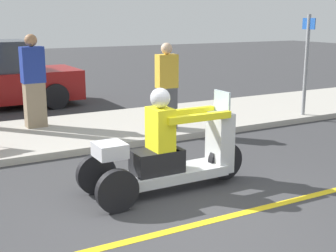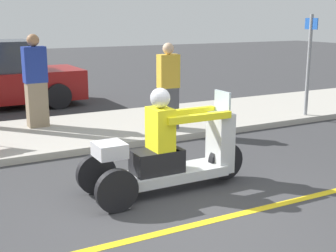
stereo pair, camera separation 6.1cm
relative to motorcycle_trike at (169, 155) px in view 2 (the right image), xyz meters
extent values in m
plane|color=#38383A|center=(-0.23, -1.10, -0.49)|extent=(60.00, 60.00, 0.00)
cube|color=gold|center=(-0.02, -1.10, -0.49)|extent=(24.00, 0.12, 0.01)
cube|color=#B2ADA3|center=(-0.23, 3.50, -0.43)|extent=(28.00, 2.80, 0.12)
cylinder|color=black|center=(0.91, 0.00, -0.22)|extent=(0.53, 0.10, 0.53)
cylinder|color=black|center=(-0.90, -0.35, -0.22)|extent=(0.53, 0.10, 0.53)
cylinder|color=black|center=(-0.90, 0.35, -0.22)|extent=(0.53, 0.10, 0.53)
cube|color=silver|center=(-0.02, 0.00, -0.28)|extent=(1.64, 0.49, 0.13)
cube|color=black|center=(-0.18, 0.00, -0.06)|extent=(0.65, 0.38, 0.30)
cube|color=silver|center=(0.81, 0.00, 0.07)|extent=(0.24, 0.38, 0.83)
cube|color=silver|center=(0.83, 0.00, 0.64)|extent=(0.03, 0.35, 0.30)
cube|color=silver|center=(-0.84, 0.00, 0.18)|extent=(0.36, 0.38, 0.18)
cube|color=yellow|center=(-0.13, 0.00, 0.37)|extent=(0.26, 0.38, 0.55)
sphere|color=silver|center=(-0.13, 0.00, 0.77)|extent=(0.26, 0.26, 0.26)
cube|color=#38476B|center=(0.00, -0.12, -0.06)|extent=(0.14, 0.14, 0.30)
cube|color=#38476B|center=(0.00, 0.12, -0.06)|extent=(0.14, 0.14, 0.30)
cube|color=yellow|center=(0.34, -0.20, 0.51)|extent=(0.95, 0.09, 0.09)
cube|color=yellow|center=(0.34, 0.20, 0.51)|extent=(0.95, 0.09, 0.09)
cube|color=gray|center=(-0.78, 4.07, 0.07)|extent=(0.40, 0.28, 0.89)
cube|color=navy|center=(-0.78, 4.07, 0.87)|extent=(0.45, 0.28, 0.70)
sphere|color=#9E704C|center=(-0.78, 4.07, 1.34)|extent=(0.24, 0.24, 0.24)
cube|color=#515156|center=(1.44, 2.67, 0.03)|extent=(0.37, 0.26, 0.81)
cube|color=gold|center=(1.44, 2.67, 0.76)|extent=(0.41, 0.26, 0.64)
sphere|color=beige|center=(1.44, 2.67, 1.19)|extent=(0.22, 0.22, 0.22)
cylinder|color=black|center=(0.26, 6.30, -0.17)|extent=(0.64, 0.22, 0.64)
cylinder|color=black|center=(0.26, 8.09, -0.17)|extent=(0.64, 0.22, 0.64)
cylinder|color=gray|center=(4.76, 2.35, 0.73)|extent=(0.08, 0.08, 2.20)
cube|color=#1E51AD|center=(4.76, 2.35, 1.63)|extent=(0.02, 0.36, 0.24)
camera|label=1|loc=(-2.89, -5.18, 1.79)|focal=50.00mm
camera|label=2|loc=(-2.83, -5.21, 1.79)|focal=50.00mm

